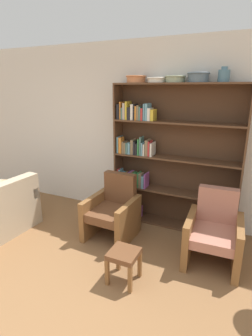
% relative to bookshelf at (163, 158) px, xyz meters
% --- Properties ---
extents(wall_back, '(12.00, 0.06, 2.75)m').
position_rel_bookshelf_xyz_m(wall_back, '(-0.33, 0.17, 0.32)').
color(wall_back, silver).
rests_on(wall_back, ground).
extents(bookshelf, '(1.87, 0.30, 2.14)m').
position_rel_bookshelf_xyz_m(bookshelf, '(0.00, 0.00, 0.00)').
color(bookshelf, brown).
rests_on(bookshelf, ground).
extents(bowl_sage, '(0.29, 0.29, 0.10)m').
position_rel_bookshelf_xyz_m(bowl_sage, '(-0.45, -0.02, 1.14)').
color(bowl_sage, '#C67547').
rests_on(bowl_sage, bookshelf).
extents(bowl_cream, '(0.28, 0.28, 0.07)m').
position_rel_bookshelf_xyz_m(bowl_cream, '(-0.14, -0.02, 1.12)').
color(bowl_cream, silver).
rests_on(bowl_cream, bookshelf).
extents(bowl_stoneware, '(0.29, 0.29, 0.09)m').
position_rel_bookshelf_xyz_m(bowl_stoneware, '(0.12, -0.02, 1.13)').
color(bowl_stoneware, gray).
rests_on(bowl_stoneware, bookshelf).
extents(bowl_brass, '(0.29, 0.29, 0.12)m').
position_rel_bookshelf_xyz_m(bowl_brass, '(0.43, -0.02, 1.15)').
color(bowl_brass, slate).
rests_on(bowl_brass, bookshelf).
extents(vase_tall, '(0.14, 0.14, 0.18)m').
position_rel_bookshelf_xyz_m(vase_tall, '(0.74, -0.02, 1.16)').
color(vase_tall, slate).
rests_on(vase_tall, bookshelf).
extents(armchair_leather, '(0.66, 0.70, 0.89)m').
position_rel_bookshelf_xyz_m(armchair_leather, '(-0.51, -0.67, -0.67)').
color(armchair_leather, brown).
rests_on(armchair_leather, ground).
extents(armchair_cushioned, '(0.67, 0.71, 0.89)m').
position_rel_bookshelf_xyz_m(armchair_cushioned, '(0.87, -0.67, -0.67)').
color(armchair_cushioned, brown).
rests_on(armchair_cushioned, ground).
extents(footstool, '(0.31, 0.31, 0.37)m').
position_rel_bookshelf_xyz_m(footstool, '(0.04, -1.47, -0.76)').
color(footstool, brown).
rests_on(footstool, ground).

